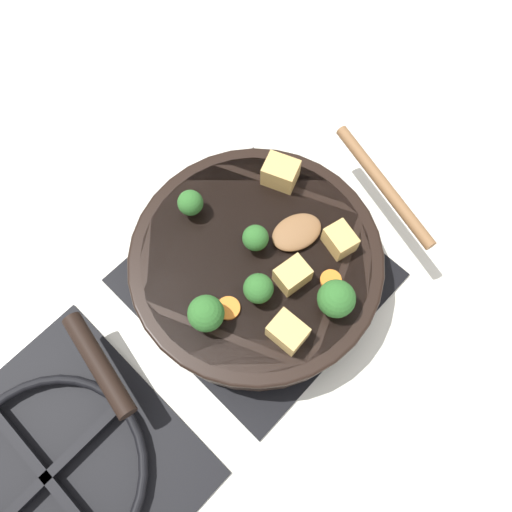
{
  "coord_description": "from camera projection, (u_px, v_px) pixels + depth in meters",
  "views": [
    {
      "loc": [
        -0.17,
        0.17,
        0.67
      ],
      "look_at": [
        0.0,
        0.0,
        0.08
      ],
      "focal_mm": 35.0,
      "sensor_mm": 36.0,
      "label": 1
    }
  ],
  "objects": [
    {
      "name": "broccoli_floret_north_edge",
      "position": [
        336.0,
        299.0,
        0.58
      ],
      "size": [
        0.05,
        0.05,
        0.05
      ],
      "color": "#709956",
      "rests_on": "skillet_pan"
    },
    {
      "name": "tofu_cube_near_handle",
      "position": [
        340.0,
        240.0,
        0.63
      ],
      "size": [
        0.04,
        0.04,
        0.03
      ],
      "primitive_type": "cube",
      "rotation": [
        0.0,
        0.0,
        6.03
      ],
      "color": "tan",
      "rests_on": "skillet_pan"
    },
    {
      "name": "skillet_pan",
      "position": [
        255.0,
        264.0,
        0.66
      ],
      "size": [
        0.33,
        0.42,
        0.06
      ],
      "color": "black",
      "rests_on": "front_burner_grate"
    },
    {
      "name": "carrot_slice_orange_thin",
      "position": [
        331.0,
        280.0,
        0.62
      ],
      "size": [
        0.03,
        0.03,
        0.01
      ],
      "primitive_type": "cylinder",
      "color": "orange",
      "rests_on": "skillet_pan"
    },
    {
      "name": "tofu_cube_center_large",
      "position": [
        292.0,
        275.0,
        0.61
      ],
      "size": [
        0.04,
        0.04,
        0.03
      ],
      "primitive_type": "cube",
      "rotation": [
        0.0,
        0.0,
        1.41
      ],
      "color": "tan",
      "rests_on": "skillet_pan"
    },
    {
      "name": "tofu_cube_east_chunk",
      "position": [
        281.0,
        173.0,
        0.66
      ],
      "size": [
        0.05,
        0.05,
        0.04
      ],
      "primitive_type": "cube",
      "rotation": [
        0.0,
        0.0,
        0.37
      ],
      "color": "tan",
      "rests_on": "skillet_pan"
    },
    {
      "name": "ground_plane",
      "position": [
        256.0,
        278.0,
        0.71
      ],
      "size": [
        2.4,
        2.4,
        0.0
      ],
      "primitive_type": "plane",
      "color": "silver"
    },
    {
      "name": "rear_burner_grate",
      "position": [
        50.0,
        477.0,
        0.6
      ],
      "size": [
        0.31,
        0.31,
        0.03
      ],
      "color": "black",
      "rests_on": "ground_plane"
    },
    {
      "name": "broccoli_floret_east_rim",
      "position": [
        190.0,
        203.0,
        0.64
      ],
      "size": [
        0.03,
        0.03,
        0.04
      ],
      "color": "#709956",
      "rests_on": "skillet_pan"
    },
    {
      "name": "broccoli_floret_near_spoon",
      "position": [
        255.0,
        238.0,
        0.62
      ],
      "size": [
        0.03,
        0.03,
        0.04
      ],
      "color": "#709956",
      "rests_on": "skillet_pan"
    },
    {
      "name": "broccoli_floret_west_rim",
      "position": [
        258.0,
        289.0,
        0.59
      ],
      "size": [
        0.04,
        0.04,
        0.04
      ],
      "color": "#709956",
      "rests_on": "skillet_pan"
    },
    {
      "name": "broccoli_floret_center_top",
      "position": [
        206.0,
        313.0,
        0.58
      ],
      "size": [
        0.04,
        0.04,
        0.05
      ],
      "color": "#709956",
      "rests_on": "skillet_pan"
    },
    {
      "name": "carrot_slice_near_center",
      "position": [
        228.0,
        308.0,
        0.61
      ],
      "size": [
        0.03,
        0.03,
        0.01
      ],
      "primitive_type": "cylinder",
      "color": "orange",
      "rests_on": "skillet_pan"
    },
    {
      "name": "wooden_spoon",
      "position": [
        344.0,
        207.0,
        0.65
      ],
      "size": [
        0.2,
        0.21,
        0.02
      ],
      "color": "brown",
      "rests_on": "skillet_pan"
    },
    {
      "name": "front_burner_grate",
      "position": [
        256.0,
        275.0,
        0.7
      ],
      "size": [
        0.31,
        0.31,
        0.03
      ],
      "color": "black",
      "rests_on": "ground_plane"
    },
    {
      "name": "tofu_cube_west_chunk",
      "position": [
        288.0,
        332.0,
        0.58
      ],
      "size": [
        0.04,
        0.04,
        0.03
      ],
      "primitive_type": "cube",
      "rotation": [
        0.0,
        0.0,
        0.06
      ],
      "color": "tan",
      "rests_on": "skillet_pan"
    }
  ]
}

